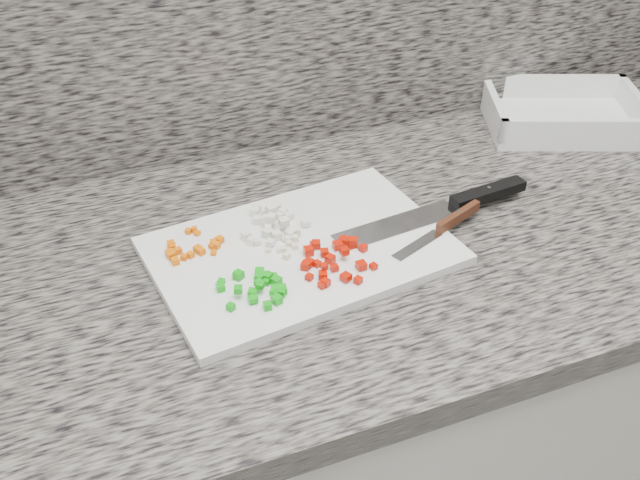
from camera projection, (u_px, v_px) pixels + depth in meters
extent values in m
cube|color=silver|center=(355.00, 441.00, 1.31)|extent=(3.92, 0.62, 0.86)
cube|color=#635F57|center=(364.00, 245.00, 1.04)|extent=(3.96, 0.64, 0.04)
cube|color=silver|center=(301.00, 251.00, 0.98)|extent=(0.43, 0.32, 0.01)
cube|color=#D95E04|center=(171.00, 255.00, 0.96)|extent=(0.01, 0.01, 0.01)
cube|color=#D95E04|center=(220.00, 240.00, 0.98)|extent=(0.01, 0.01, 0.01)
cube|color=#D95E04|center=(184.00, 257.00, 0.95)|extent=(0.01, 0.01, 0.01)
cube|color=#D95E04|center=(178.00, 251.00, 0.96)|extent=(0.01, 0.01, 0.01)
cube|color=#D95E04|center=(172.00, 246.00, 0.97)|extent=(0.01, 0.01, 0.01)
cube|color=#D95E04|center=(175.00, 260.00, 0.95)|extent=(0.01, 0.01, 0.01)
cube|color=#D95E04|center=(201.00, 252.00, 0.96)|extent=(0.01, 0.01, 0.01)
cube|color=#D95E04|center=(172.00, 253.00, 0.96)|extent=(0.01, 0.01, 0.01)
cube|color=#D95E04|center=(171.00, 244.00, 0.98)|extent=(0.01, 0.01, 0.01)
cube|color=#D95E04|center=(198.00, 249.00, 0.97)|extent=(0.01, 0.01, 0.01)
cube|color=#D95E04|center=(175.00, 261.00, 0.95)|extent=(0.01, 0.01, 0.01)
cube|color=#D95E04|center=(191.00, 255.00, 0.96)|extent=(0.01, 0.01, 0.01)
cube|color=#D95E04|center=(216.00, 245.00, 0.97)|extent=(0.01, 0.01, 0.01)
cube|color=#D95E04|center=(194.00, 229.00, 1.01)|extent=(0.01, 0.01, 0.01)
cube|color=#D95E04|center=(197.00, 233.00, 1.00)|extent=(0.01, 0.01, 0.01)
cube|color=#D95E04|center=(212.00, 246.00, 0.97)|extent=(0.01, 0.01, 0.01)
cube|color=#D95E04|center=(188.00, 231.00, 1.00)|extent=(0.01, 0.01, 0.01)
cube|color=#D95E04|center=(213.00, 243.00, 0.98)|extent=(0.01, 0.01, 0.01)
cube|color=#D95E04|center=(213.00, 252.00, 0.96)|extent=(0.01, 0.01, 0.01)
cube|color=#D95E04|center=(170.00, 253.00, 0.96)|extent=(0.01, 0.01, 0.01)
cube|color=silver|center=(290.00, 215.00, 1.03)|extent=(0.01, 0.01, 0.01)
cube|color=silver|center=(297.00, 231.00, 1.00)|extent=(0.01, 0.01, 0.01)
cube|color=silver|center=(266.00, 219.00, 1.01)|extent=(0.01, 0.01, 0.01)
cube|color=silver|center=(271.00, 243.00, 0.98)|extent=(0.01, 0.01, 0.01)
cube|color=silver|center=(257.00, 241.00, 0.98)|extent=(0.01, 0.01, 0.01)
cube|color=silver|center=(271.00, 210.00, 1.03)|extent=(0.02, 0.02, 0.01)
cube|color=silver|center=(276.00, 235.00, 0.99)|extent=(0.01, 0.01, 0.01)
cube|color=silver|center=(252.00, 241.00, 0.98)|extent=(0.01, 0.01, 0.01)
cube|color=silver|center=(246.00, 235.00, 0.99)|extent=(0.01, 0.01, 0.01)
cube|color=silver|center=(268.00, 233.00, 0.99)|extent=(0.02, 0.02, 0.01)
cube|color=silver|center=(276.00, 207.00, 1.05)|extent=(0.01, 0.01, 0.01)
cube|color=silver|center=(268.00, 228.00, 1.01)|extent=(0.01, 0.01, 0.01)
cube|color=silver|center=(290.00, 234.00, 0.99)|extent=(0.02, 0.02, 0.01)
cube|color=silver|center=(280.00, 215.00, 1.03)|extent=(0.01, 0.01, 0.01)
cube|color=silver|center=(306.00, 222.00, 1.02)|extent=(0.01, 0.01, 0.01)
cube|color=silver|center=(288.00, 238.00, 0.99)|extent=(0.01, 0.01, 0.01)
cube|color=silver|center=(257.00, 220.00, 1.02)|extent=(0.01, 0.01, 0.01)
cube|color=silver|center=(255.00, 211.00, 1.04)|extent=(0.02, 0.02, 0.01)
cube|color=silver|center=(283.00, 212.00, 1.04)|extent=(0.02, 0.02, 0.01)
cube|color=silver|center=(289.00, 216.00, 1.03)|extent=(0.01, 0.01, 0.01)
cube|color=silver|center=(284.00, 222.00, 1.00)|extent=(0.01, 0.01, 0.01)
cube|color=silver|center=(271.00, 218.00, 1.01)|extent=(0.02, 0.02, 0.01)
cube|color=silver|center=(287.00, 213.00, 1.04)|extent=(0.01, 0.01, 0.01)
cube|color=silver|center=(257.00, 207.00, 1.05)|extent=(0.01, 0.01, 0.01)
cube|color=silver|center=(266.00, 213.00, 1.04)|extent=(0.02, 0.02, 0.01)
cube|color=#0E9A0F|center=(260.00, 272.00, 0.93)|extent=(0.01, 0.01, 0.01)
cube|color=#0E9A0F|center=(267.00, 306.00, 0.87)|extent=(0.01, 0.01, 0.01)
cube|color=#0E9A0F|center=(221.00, 282.00, 0.91)|extent=(0.01, 0.01, 0.01)
cube|color=#0E9A0F|center=(282.00, 292.00, 0.89)|extent=(0.01, 0.01, 0.01)
cube|color=#0E9A0F|center=(274.00, 276.00, 0.92)|extent=(0.01, 0.01, 0.01)
cube|color=#0E9A0F|center=(282.00, 289.00, 0.90)|extent=(0.01, 0.01, 0.01)
cube|color=#0E9A0F|center=(231.00, 307.00, 0.87)|extent=(0.01, 0.01, 0.01)
cube|color=#0E9A0F|center=(237.00, 275.00, 0.92)|extent=(0.01, 0.01, 0.01)
cube|color=#0E9A0F|center=(238.00, 289.00, 0.89)|extent=(0.01, 0.01, 0.01)
cube|color=#0E9A0F|center=(276.00, 281.00, 0.91)|extent=(0.02, 0.02, 0.01)
cube|color=#0E9A0F|center=(260.00, 285.00, 0.89)|extent=(0.01, 0.01, 0.01)
cube|color=#0E9A0F|center=(259.00, 283.00, 0.90)|extent=(0.01, 0.01, 0.01)
cube|color=#0E9A0F|center=(253.00, 293.00, 0.89)|extent=(0.02, 0.02, 0.01)
cube|color=#0E9A0F|center=(267.00, 274.00, 0.92)|extent=(0.01, 0.01, 0.01)
cube|color=#0E9A0F|center=(239.00, 275.00, 0.92)|extent=(0.02, 0.02, 0.01)
cube|color=#0E9A0F|center=(266.00, 282.00, 0.91)|extent=(0.01, 0.01, 0.01)
cube|color=#0E9A0F|center=(275.00, 293.00, 0.89)|extent=(0.01, 0.01, 0.01)
cube|color=#0E9A0F|center=(268.00, 277.00, 0.92)|extent=(0.02, 0.02, 0.01)
cube|color=#0E9A0F|center=(254.00, 298.00, 0.89)|extent=(0.01, 0.01, 0.01)
cube|color=#0E9A0F|center=(253.00, 299.00, 0.88)|extent=(0.01, 0.01, 0.01)
cube|color=#0E9A0F|center=(259.00, 277.00, 0.92)|extent=(0.02, 0.02, 0.01)
cube|color=#0E9A0F|center=(220.00, 287.00, 0.90)|extent=(0.01, 0.01, 0.01)
cube|color=#0E9A0F|center=(277.00, 300.00, 0.88)|extent=(0.01, 0.01, 0.01)
cube|color=#0E9A0F|center=(275.00, 289.00, 0.90)|extent=(0.01, 0.01, 0.01)
cube|color=#AC1002|center=(342.00, 240.00, 0.98)|extent=(0.01, 0.01, 0.01)
cube|color=#AC1002|center=(330.00, 259.00, 0.95)|extent=(0.02, 0.02, 0.01)
cube|color=#AC1002|center=(334.00, 268.00, 0.93)|extent=(0.01, 0.01, 0.01)
cube|color=#AC1002|center=(338.00, 245.00, 0.97)|extent=(0.01, 0.01, 0.01)
cube|color=#AC1002|center=(309.00, 263.00, 0.94)|extent=(0.02, 0.02, 0.01)
cube|color=#AC1002|center=(358.00, 280.00, 0.91)|extent=(0.01, 0.01, 0.01)
cube|color=#AC1002|center=(309.00, 277.00, 0.92)|extent=(0.01, 0.01, 0.01)
cube|color=#AC1002|center=(317.00, 264.00, 0.94)|extent=(0.01, 0.01, 0.01)
cube|color=#AC1002|center=(361.00, 265.00, 0.94)|extent=(0.01, 0.01, 0.01)
cube|color=#AC1002|center=(316.00, 244.00, 0.97)|extent=(0.02, 0.02, 0.01)
cube|color=#AC1002|center=(363.00, 248.00, 0.97)|extent=(0.01, 0.01, 0.01)
cube|color=#AC1002|center=(322.00, 285.00, 0.91)|extent=(0.01, 0.01, 0.01)
cube|color=#AC1002|center=(344.00, 251.00, 0.95)|extent=(0.01, 0.01, 0.01)
cube|color=#AC1002|center=(345.00, 241.00, 0.98)|extent=(0.02, 0.02, 0.01)
cube|color=#AC1002|center=(323.00, 275.00, 0.92)|extent=(0.01, 0.01, 0.01)
cube|color=#AC1002|center=(324.00, 266.00, 0.92)|extent=(0.01, 0.01, 0.01)
cube|color=#AC1002|center=(354.00, 241.00, 0.98)|extent=(0.02, 0.02, 0.01)
cube|color=#AC1002|center=(346.00, 277.00, 0.92)|extent=(0.02, 0.02, 0.01)
cube|color=#AC1002|center=(324.00, 252.00, 0.96)|extent=(0.01, 0.01, 0.01)
cube|color=#AC1002|center=(326.00, 283.00, 0.91)|extent=(0.01, 0.01, 0.01)
cube|color=#AC1002|center=(315.00, 245.00, 0.97)|extent=(0.01, 0.01, 0.01)
cube|color=#AC1002|center=(308.00, 251.00, 0.96)|extent=(0.01, 0.01, 0.01)
cube|color=#AC1002|center=(373.00, 266.00, 0.94)|extent=(0.01, 0.01, 0.01)
cube|color=#AC1002|center=(344.00, 241.00, 0.98)|extent=(0.01, 0.01, 0.01)
cube|color=#AC1002|center=(305.00, 266.00, 0.94)|extent=(0.02, 0.02, 0.01)
cube|color=beige|center=(295.00, 246.00, 0.97)|extent=(0.01, 0.01, 0.01)
cube|color=beige|center=(284.00, 239.00, 0.99)|extent=(0.01, 0.01, 0.00)
cube|color=beige|center=(285.00, 249.00, 0.97)|extent=(0.01, 0.01, 0.00)
cube|color=beige|center=(295.00, 238.00, 0.99)|extent=(0.01, 0.01, 0.01)
cube|color=beige|center=(268.00, 250.00, 0.97)|extent=(0.01, 0.01, 0.00)
cube|color=beige|center=(287.00, 256.00, 0.96)|extent=(0.01, 0.01, 0.01)
cube|color=beige|center=(289.00, 243.00, 0.98)|extent=(0.01, 0.01, 0.01)
cube|color=beige|center=(280.00, 249.00, 0.97)|extent=(0.01, 0.01, 0.01)
cube|color=beige|center=(288.00, 241.00, 0.98)|extent=(0.01, 0.01, 0.00)
cube|color=silver|center=(397.00, 225.00, 1.02)|extent=(0.20, 0.07, 0.00)
cube|color=black|center=(488.00, 193.00, 1.07)|extent=(0.13, 0.04, 0.02)
cylinder|color=silver|center=(489.00, 188.00, 1.07)|extent=(0.01, 0.01, 0.00)
cube|color=silver|center=(417.00, 246.00, 0.98)|extent=(0.09, 0.05, 0.00)
cube|color=#472111|center=(458.00, 217.00, 1.02)|extent=(0.09, 0.04, 0.02)
cylinder|color=silver|center=(459.00, 212.00, 1.02)|extent=(0.01, 0.01, 0.00)
cube|color=silver|center=(562.00, 122.00, 1.29)|extent=(0.32, 0.28, 0.01)
cube|color=silver|center=(552.00, 86.00, 1.35)|extent=(0.26, 0.11, 0.04)
cube|color=silver|center=(580.00, 131.00, 1.20)|extent=(0.26, 0.11, 0.04)
cube|color=silver|center=(637.00, 108.00, 1.28)|extent=(0.08, 0.19, 0.04)
cube|color=silver|center=(493.00, 107.00, 1.28)|extent=(0.08, 0.19, 0.04)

